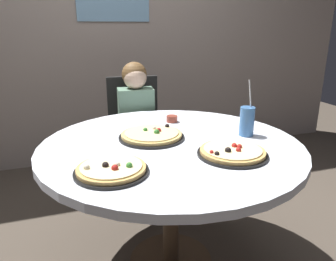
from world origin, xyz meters
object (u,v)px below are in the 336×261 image
Objects in this scene: pizza_cheese at (152,135)px; pizza_pepperoni at (111,169)px; dining_table at (171,157)px; chair_wooden at (135,131)px; diner_child at (138,144)px; sauce_bowl at (172,119)px; pizza_veggie at (232,152)px; soda_cup at (247,121)px.

pizza_pepperoni is (-0.27, -0.37, 0.00)m from pizza_cheese.
pizza_cheese reaches higher than dining_table.
diner_child is (-0.02, -0.18, -0.05)m from chair_wooden.
chair_wooden is at bearing 101.93° from sauce_bowl.
pizza_pepperoni is at bearing -142.54° from dining_table.
pizza_cheese is at bearing 127.89° from dining_table.
dining_table is 0.39m from sauce_bowl.
pizza_cheese is 0.33m from sauce_bowl.
pizza_veggie is at bearing -50.53° from pizza_cheese.
diner_child is 0.50m from sauce_bowl.
diner_child is at bearing -95.14° from chair_wooden.
chair_wooden is 3.09× the size of soda_cup.
pizza_pepperoni is 0.79m from sauce_bowl.
pizza_cheese reaches higher than sauce_bowl.
chair_wooden is at bearing 89.44° from dining_table.
dining_table is at bearing 177.23° from soda_cup.
chair_wooden reaches higher than pizza_veggie.
diner_child is 3.49× the size of pizza_pepperoni.
dining_table is 0.93m from chair_wooden.
dining_table is 4.40× the size of soda_cup.
soda_cup is 4.39× the size of sauce_bowl.
pizza_pepperoni reaches higher than dining_table.
chair_wooden is 1.27m from pizza_pepperoni.
soda_cup is (0.42, -0.94, 0.30)m from chair_wooden.
pizza_veggie is 0.46m from pizza_cheese.
pizza_veggie reaches higher than dining_table.
pizza_cheese is at bearing 166.78° from soda_cup.
pizza_veggie is at bearing -49.94° from dining_table.
diner_child reaches higher than sauce_bowl.
pizza_pepperoni is at bearing -106.83° from chair_wooden.
soda_cup is (0.51, -0.12, 0.06)m from pizza_cheese.
pizza_cheese is 0.53m from soda_cup.
soda_cup is (0.43, -0.02, 0.17)m from dining_table.
dining_table is at bearing -109.80° from sauce_bowl.
pizza_pepperoni is (-0.36, -1.19, 0.24)m from chair_wooden.
pizza_pepperoni is 0.82m from soda_cup.
sauce_bowl is at bearing 128.81° from soda_cup.
chair_wooden is at bearing 73.17° from pizza_pepperoni.
chair_wooden is 0.63m from sauce_bowl.
pizza_veggie is 0.93× the size of pizza_cheese.
chair_wooden is 1.08m from soda_cup.
pizza_pepperoni is at bearing -127.48° from sauce_bowl.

